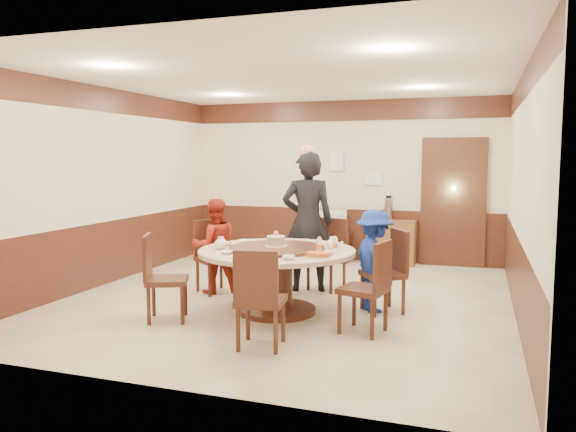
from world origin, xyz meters
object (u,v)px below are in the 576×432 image
(side_cabinet, at_px, (391,242))
(thermos, at_px, (389,209))
(television, at_px, (326,221))
(person_red, at_px, (215,246))
(shrimp_platter, at_px, (318,256))
(person_blue, at_px, (374,261))
(tv_stand, at_px, (326,246))
(birthday_cake, at_px, (276,241))
(person_standing, at_px, (308,222))
(banquet_table, at_px, (277,268))

(side_cabinet, bearing_deg, thermos, 180.00)
(television, distance_m, thermos, 1.11)
(person_red, xyz_separation_m, shrimp_platter, (1.74, -1.06, 0.14))
(television, relative_size, side_cabinet, 0.88)
(person_blue, bearing_deg, person_red, 49.67)
(person_blue, distance_m, thermos, 3.06)
(person_red, xyz_separation_m, tv_stand, (0.80, 2.76, -0.38))
(birthday_cake, xyz_separation_m, side_cabinet, (0.85, 3.42, -0.47))
(person_standing, relative_size, shrimp_platter, 6.31)
(person_standing, xyz_separation_m, thermos, (0.74, 2.28, -0.01))
(shrimp_platter, relative_size, side_cabinet, 0.38)
(person_standing, distance_m, shrimp_platter, 1.69)
(banquet_table, xyz_separation_m, thermos, (0.76, 3.44, 0.41))
(tv_stand, xyz_separation_m, thermos, (1.08, 0.03, 0.69))
(person_standing, height_order, shrimp_platter, person_standing)
(birthday_cake, distance_m, thermos, 3.51)
(banquet_table, xyz_separation_m, person_standing, (0.02, 1.16, 0.41))
(banquet_table, bearing_deg, birthday_cake, 128.98)
(shrimp_platter, height_order, television, television)
(side_cabinet, bearing_deg, shrimp_platter, -93.13)
(person_standing, relative_size, thermos, 4.98)
(television, xyz_separation_m, thermos, (1.08, 0.03, 0.24))
(tv_stand, bearing_deg, banquet_table, -84.64)
(shrimp_platter, bearing_deg, tv_stand, 103.73)
(person_red, height_order, tv_stand, person_red)
(banquet_table, height_order, side_cabinet, banquet_table)
(thermos, bearing_deg, tv_stand, -178.42)
(birthday_cake, bearing_deg, thermos, 77.03)
(tv_stand, bearing_deg, birthday_cake, -84.98)
(television, bearing_deg, thermos, 177.75)
(banquet_table, relative_size, person_blue, 1.50)
(television, relative_size, thermos, 1.85)
(person_standing, height_order, person_red, person_standing)
(tv_stand, relative_size, television, 1.21)
(shrimp_platter, bearing_deg, side_cabinet, 86.87)
(shrimp_platter, xyz_separation_m, television, (-0.93, 3.82, -0.08))
(shrimp_platter, bearing_deg, banquet_table, 146.36)
(person_standing, bearing_deg, side_cabinet, -128.33)
(person_red, distance_m, person_blue, 2.20)
(person_standing, height_order, thermos, person_standing)
(shrimp_platter, relative_size, thermos, 0.79)
(tv_stand, bearing_deg, thermos, 1.58)
(banquet_table, bearing_deg, television, 95.36)
(banquet_table, height_order, thermos, thermos)
(person_blue, relative_size, birthday_cake, 4.68)
(person_blue, bearing_deg, shrimp_platter, 117.09)
(person_standing, height_order, person_blue, person_standing)
(shrimp_platter, bearing_deg, television, 103.73)
(person_red, xyz_separation_m, birthday_cake, (1.10, -0.63, 0.21))
(banquet_table, bearing_deg, side_cabinet, 76.54)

